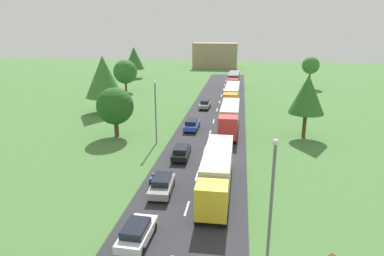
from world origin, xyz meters
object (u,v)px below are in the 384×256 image
at_px(car_third, 181,152).
at_px(tree_birch, 125,72).
at_px(truck_lead, 217,170).
at_px(car_fourth, 192,124).
at_px(tree_ash, 115,106).
at_px(car_lead, 137,232).
at_px(truck_fourth, 234,80).
at_px(tree_lime, 103,77).
at_px(car_second, 162,185).
at_px(tree_maple, 307,94).
at_px(motorcycle_courier, 152,178).
at_px(tree_oak, 311,65).
at_px(truck_second, 230,117).
at_px(distant_building, 215,55).
at_px(truck_third, 232,95).
at_px(car_fifth, 205,104).
at_px(tree_pine, 134,58).
at_px(lamppost_lead, 271,204).
at_px(lamppost_second, 156,109).

height_order(car_third, tree_birch, tree_birch).
distance_m(truck_lead, car_fourth, 19.39).
height_order(truck_lead, tree_ash, tree_ash).
bearing_deg(car_lead, truck_fourth, 85.41).
distance_m(tree_birch, tree_lime, 20.05).
bearing_deg(car_lead, tree_birch, 109.31).
bearing_deg(car_second, tree_maple, 50.40).
distance_m(car_lead, motorcycle_courier, 9.43).
distance_m(motorcycle_courier, tree_maple, 24.39).
bearing_deg(car_third, tree_oak, 65.70).
distance_m(tree_oak, tree_ash, 55.70).
bearing_deg(tree_lime, truck_second, -20.35).
xyz_separation_m(truck_lead, tree_maple, (10.59, 17.49, 3.88)).
relative_size(truck_second, distant_building, 0.78).
xyz_separation_m(tree_maple, tree_ash, (-25.37, -3.09, -1.70)).
height_order(truck_third, car_fifth, truck_third).
distance_m(truck_second, tree_birch, 37.44).
bearing_deg(tree_oak, tree_maple, -101.02).
distance_m(car_third, car_fifth, 25.12).
relative_size(tree_pine, tree_lime, 0.91).
relative_size(car_fourth, tree_oak, 0.60).
relative_size(truck_lead, truck_third, 0.85).
xyz_separation_m(tree_ash, tree_lime, (-6.67, 12.80, 2.06)).
bearing_deg(tree_maple, tree_birch, 139.88).
bearing_deg(truck_fourth, distant_building, 99.99).
distance_m(truck_fourth, tree_oak, 19.30).
xyz_separation_m(car_lead, tree_oak, (23.56, 67.62, 4.58)).
xyz_separation_m(car_fourth, lamppost_lead, (8.75, -29.43, 3.99)).
distance_m(car_fifth, tree_birch, 24.84).
bearing_deg(truck_fourth, motorcycle_courier, -96.77).
height_order(tree_pine, tree_ash, tree_pine).
height_order(truck_second, tree_pine, tree_pine).
bearing_deg(tree_pine, truck_second, -59.31).
distance_m(truck_second, car_third, 12.72).
bearing_deg(motorcycle_courier, tree_maple, 45.07).
bearing_deg(motorcycle_courier, car_second, -53.14).
height_order(tree_maple, distant_building, distant_building).
bearing_deg(car_second, truck_third, 82.02).
bearing_deg(lamppost_lead, truck_lead, 109.49).
height_order(car_fifth, tree_oak, tree_oak).
xyz_separation_m(lamppost_lead, lamppost_second, (-12.45, 23.00, -0.34)).
relative_size(truck_fourth, car_lead, 2.98).
height_order(car_lead, car_second, car_second).
bearing_deg(tree_ash, truck_lead, -44.26).
distance_m(truck_third, car_second, 37.11).
height_order(truck_second, tree_lime, tree_lime).
bearing_deg(car_third, car_second, -91.78).
xyz_separation_m(truck_lead, tree_pine, (-29.03, 68.77, 3.69)).
bearing_deg(tree_ash, truck_third, 54.52).
distance_m(truck_fourth, tree_maple, 38.57).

